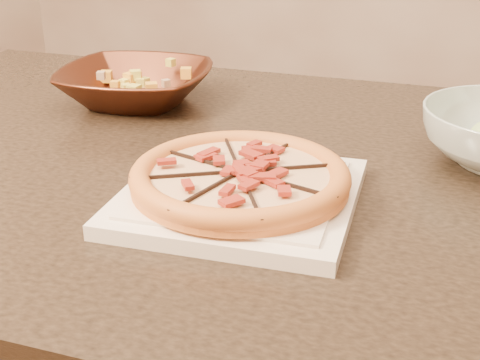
{
  "coord_description": "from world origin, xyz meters",
  "views": [
    {
      "loc": [
        0.43,
        -0.61,
        1.09
      ],
      "look_at": [
        0.12,
        0.02,
        0.78
      ],
      "focal_mm": 50.0,
      "sensor_mm": 36.0,
      "label": 1
    }
  ],
  "objects": [
    {
      "name": "mixed_dish",
      "position": [
        -0.22,
        0.29,
        0.83
      ],
      "size": [
        0.11,
        0.12,
        0.03
      ],
      "color": "tan",
      "rests_on": "bronze_bowl"
    },
    {
      "name": "pizza",
      "position": [
        0.12,
        0.02,
        0.78
      ],
      "size": [
        0.25,
        0.25,
        0.03
      ],
      "color": "orange",
      "rests_on": "plate"
    },
    {
      "name": "plate",
      "position": [
        0.12,
        0.02,
        0.76
      ],
      "size": [
        0.31,
        0.31,
        0.02
      ],
      "color": "#F7E3CA",
      "rests_on": "dining_table"
    },
    {
      "name": "dining_table",
      "position": [
        0.04,
        0.15,
        0.65
      ],
      "size": [
        1.49,
        1.07,
        0.75
      ],
      "color": "#35271B",
      "rests_on": "floor"
    },
    {
      "name": "bronze_bowl",
      "position": [
        -0.22,
        0.29,
        0.78
      ],
      "size": [
        0.31,
        0.31,
        0.06
      ],
      "primitive_type": "imported",
      "rotation": [
        0.0,
        0.0,
        0.26
      ],
      "color": "#532717",
      "rests_on": "dining_table"
    }
  ]
}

